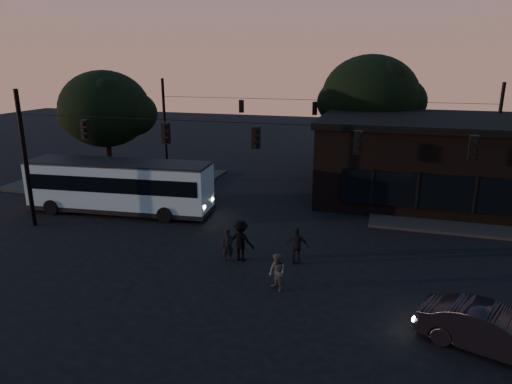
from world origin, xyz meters
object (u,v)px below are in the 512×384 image
(pedestrian_a, at_px, (228,245))
(pedestrian_b, at_px, (277,272))
(pedestrian_c, at_px, (297,246))
(bus, at_px, (119,184))
(car, at_px, (491,330))
(building, at_px, (439,159))
(pedestrian_d, at_px, (241,241))

(pedestrian_a, relative_size, pedestrian_b, 1.00)
(pedestrian_a, xyz_separation_m, pedestrian_c, (3.10, 0.54, 0.12))
(bus, relative_size, pedestrian_a, 7.44)
(car, xyz_separation_m, pedestrian_c, (-7.18, 4.60, 0.17))
(building, height_order, pedestrian_d, building)
(bus, bearing_deg, pedestrian_a, -34.27)
(car, height_order, pedestrian_a, pedestrian_a)
(car, distance_m, pedestrian_a, 11.05)
(pedestrian_b, bearing_deg, building, 107.30)
(pedestrian_a, bearing_deg, pedestrian_c, -7.65)
(pedestrian_c, bearing_deg, building, -124.32)
(pedestrian_a, bearing_deg, building, 35.64)
(car, xyz_separation_m, pedestrian_b, (-7.43, 1.95, 0.05))
(building, xyz_separation_m, car, (0.33, -17.38, -1.99))
(bus, xyz_separation_m, pedestrian_d, (9.23, -4.57, -0.80))
(bus, height_order, pedestrian_d, bus)
(building, distance_m, pedestrian_a, 16.74)
(pedestrian_c, bearing_deg, pedestrian_a, 3.84)
(bus, xyz_separation_m, pedestrian_b, (11.50, -6.89, -1.00))
(pedestrian_b, relative_size, pedestrian_c, 0.87)
(car, xyz_separation_m, pedestrian_a, (-10.28, 4.05, 0.05))
(car, bearing_deg, pedestrian_d, 85.69)
(building, relative_size, car, 3.54)
(pedestrian_b, height_order, pedestrian_d, pedestrian_d)
(building, bearing_deg, pedestrian_a, -126.74)
(pedestrian_b, bearing_deg, pedestrian_a, -174.48)
(car, bearing_deg, pedestrian_a, 87.88)
(building, bearing_deg, car, -88.91)
(pedestrian_c, bearing_deg, pedestrian_d, 1.50)
(pedestrian_a, distance_m, pedestrian_b, 3.54)
(pedestrian_a, distance_m, pedestrian_d, 0.65)
(bus, xyz_separation_m, car, (18.93, -8.84, -1.05))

